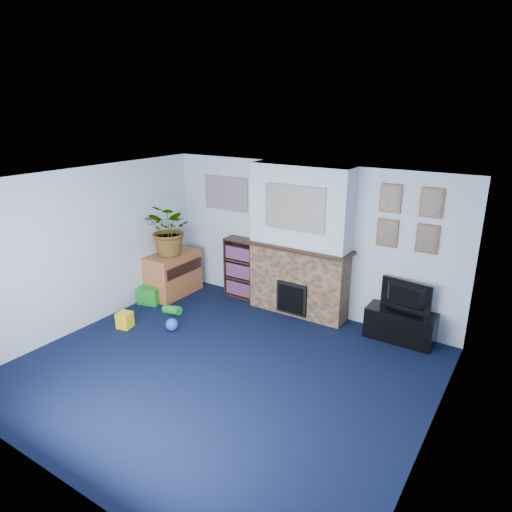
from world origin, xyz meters
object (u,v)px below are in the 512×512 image
Objects in this scene: television at (404,297)px; sideboard at (173,275)px; tv_stand at (400,325)px; bookshelf at (242,269)px.

television is 3.96m from sideboard.
television is (0.00, 0.02, 0.44)m from tv_stand.
sideboard is at bearing -152.14° from bookshelf.
bookshelf reaches higher than sideboard.
television is at bearing -1.15° from bookshelf.
tv_stand is 3.94m from sideboard.
bookshelf is at bearing 7.30° from television.
television is at bearing 7.57° from sideboard.
television reaches higher than sideboard.
bookshelf is (-2.82, 0.06, -0.17)m from television.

